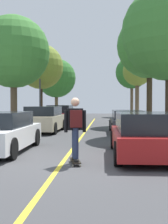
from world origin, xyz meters
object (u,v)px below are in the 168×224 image
Objects in this scene: street_tree_left_far at (56,78)px; fire_hydrant at (9,125)px; parked_car_left_near at (44,119)px; skateboarder at (75,125)px; street_tree_left_near at (41,67)px; streetlamp at (40,81)px; street_tree_right_near at (150,46)px; street_tree_right_far at (137,72)px; parked_car_left_nearest at (1,132)px; parked_car_right_nearest at (145,135)px; parked_car_right_near at (127,122)px; street_tree_right_farthest at (132,73)px; parked_car_left_far at (60,115)px; street_tree_left_nearest at (14,52)px; skateboard at (75,161)px.

street_tree_left_far is 18.01m from fire_hydrant.
skateboarder is (2.70, -8.73, 0.33)m from parked_car_left_near.
streetlamp is (0.23, -1.40, -1.29)m from street_tree_left_near.
street_tree_right_far is (0.00, 8.42, -0.98)m from street_tree_right_near.
street_tree_left_far is at bearing 94.93° from parked_car_left_nearest.
parked_car_right_near is (-0.00, 7.13, -0.04)m from parked_car_right_nearest.
street_tree_left_far is 9.31m from streetlamp.
street_tree_right_farthest is 10.28× the size of fire_hydrant.
parked_car_left_nearest is at bearing -90.00° from parked_car_left_near.
street_tree_left_far is 3.91× the size of skateboarder.
street_tree_left_near is (-1.98, 2.20, 3.99)m from parked_car_left_far.
parked_car_right_near is 7.86m from street_tree_left_nearest.
parked_car_right_nearest is at bearing 31.70° from skateboard.
skateboarder reaches higher than parked_car_left_nearest.
street_tree_left_near is 1.05× the size of street_tree_right_far.
parked_car_right_nearest is at bearing -8.02° from parked_car_left_nearest.
skateboarder is at bearing -74.11° from streetlamp.
street_tree_left_nearest reaches higher than parked_car_left_nearest.
parked_car_right_near is 0.55× the size of street_tree_right_near.
fire_hydrant reaches higher than skateboard.
street_tree_right_near reaches higher than parked_car_right_nearest.
street_tree_left_far is at bearing 90.00° from street_tree_left_nearest.
street_tree_left_far is (0.00, 15.29, -0.24)m from street_tree_left_nearest.
street_tree_right_near is at bearing -7.33° from parked_car_left_far.
fire_hydrant is at bearing -136.41° from parked_car_left_near.
parked_car_left_near is 0.71× the size of streetlamp.
streetlamp is (-0.25, 8.32, 2.94)m from fire_hydrant.
parked_car_left_nearest is 1.05× the size of parked_car_left_near.
skateboarder is (4.68, -24.87, -3.38)m from street_tree_left_far.
parked_car_left_nearest reaches higher than skateboard.
fire_hydrant is 8.40m from skateboard.
street_tree_left_nearest is 4.05× the size of skateboarder.
parked_car_right_nearest is 17.58m from street_tree_left_near.
street_tree_left_far reaches higher than parked_car_left_nearest.
streetlamp is 16.54m from skateboard.
parked_car_right_near is at bearing -98.05° from street_tree_right_far.
fire_hydrant is (-8.14, -21.21, -4.86)m from street_tree_right_farthest.
fire_hydrant is (0.48, -9.72, -4.22)m from street_tree_left_near.
street_tree_left_nearest is 0.84× the size of street_tree_right_near.
street_tree_right_far reaches higher than streetlamp.
street_tree_left_far is (-6.64, 23.62, 3.75)m from parked_car_right_nearest.
skateboard is (4.67, -16.98, -4.62)m from street_tree_left_near.
street_tree_left_nearest is 11.57m from skateboard.
streetlamp is (-1.75, 13.71, 2.78)m from parked_car_left_nearest.
parked_car_left_nearest is 7.98m from parked_car_right_near.
skateboarder is at bearing -63.99° from street_tree_left_nearest.
street_tree_right_near is (1.98, 5.59, 5.12)m from parked_car_right_near.
parked_car_left_far is 0.63× the size of street_tree_left_nearest.
skateboarder reaches higher than parked_car_right_near.
street_tree_right_far is at bearing -16.06° from street_tree_left_far.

